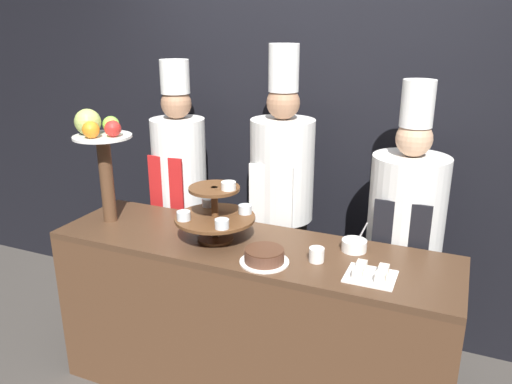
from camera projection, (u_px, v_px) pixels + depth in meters
name	position (u px, v px, depth m)	size (l,w,h in m)	color
wall_back	(306.00, 121.00, 3.19)	(10.00, 0.06, 2.80)	black
buffet_counter	(249.00, 322.00, 2.69)	(2.09, 0.58, 0.92)	brown
tiered_stand	(215.00, 212.00, 2.55)	(0.41, 0.41, 0.33)	brown
fruit_pedestal	(100.00, 143.00, 2.71)	(0.32, 0.32, 0.64)	brown
cake_round	(264.00, 256.00, 2.34)	(0.23, 0.23, 0.07)	white
cup_white	(317.00, 255.00, 2.35)	(0.07, 0.07, 0.07)	white
cake_square_tray	(371.00, 274.00, 2.21)	(0.22, 0.20, 0.05)	white
serving_bowl_far	(354.00, 245.00, 2.46)	(0.12, 0.12, 0.16)	white
chef_left	(180.00, 184.00, 3.25)	(0.35, 0.35, 1.78)	black
chef_center_left	(282.00, 195.00, 2.98)	(0.38, 0.38, 1.89)	#38332D
chef_center_right	(405.00, 229.00, 2.74)	(0.41, 0.41, 1.72)	#28282D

